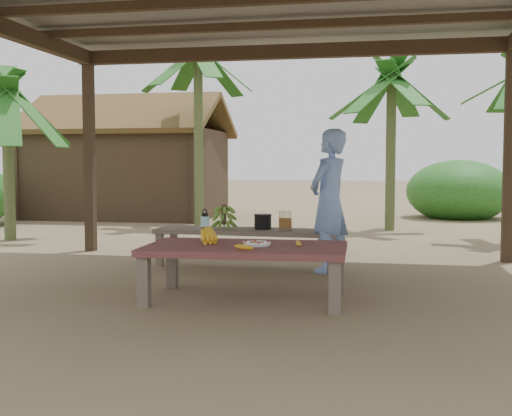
% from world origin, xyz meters
% --- Properties ---
extents(ground, '(80.00, 80.00, 0.00)m').
position_xyz_m(ground, '(0.00, 0.00, 0.00)').
color(ground, brown).
rests_on(ground, ground).
extents(pavilion, '(6.60, 5.60, 2.95)m').
position_xyz_m(pavilion, '(-0.01, -0.01, 2.78)').
color(pavilion, black).
rests_on(pavilion, ground).
extents(work_table, '(1.83, 1.05, 0.50)m').
position_xyz_m(work_table, '(0.03, -0.51, 0.43)').
color(work_table, brown).
rests_on(work_table, ground).
extents(bench, '(2.23, 0.72, 0.45)m').
position_xyz_m(bench, '(-0.34, 1.35, 0.39)').
color(bench, brown).
rests_on(bench, ground).
extents(ripe_banana_bunch, '(0.30, 0.27, 0.17)m').
position_xyz_m(ripe_banana_bunch, '(-0.39, -0.43, 0.58)').
color(ripe_banana_bunch, yellow).
rests_on(ripe_banana_bunch, work_table).
extents(plate, '(0.25, 0.25, 0.04)m').
position_xyz_m(plate, '(0.13, -0.53, 0.52)').
color(plate, white).
rests_on(plate, work_table).
extents(loose_banana_front, '(0.17, 0.09, 0.04)m').
position_xyz_m(loose_banana_front, '(0.08, -0.80, 0.52)').
color(loose_banana_front, yellow).
rests_on(loose_banana_front, work_table).
extents(loose_banana_side, '(0.09, 0.15, 0.04)m').
position_xyz_m(loose_banana_side, '(0.50, -0.45, 0.52)').
color(loose_banana_side, yellow).
rests_on(loose_banana_side, work_table).
extents(water_flask, '(0.08, 0.08, 0.30)m').
position_xyz_m(water_flask, '(-0.43, -0.22, 0.63)').
color(water_flask, '#44CDD5').
rests_on(water_flask, work_table).
extents(green_banana_stalk, '(0.28, 0.28, 0.31)m').
position_xyz_m(green_banana_stalk, '(-0.63, 1.37, 0.60)').
color(green_banana_stalk, '#598C2D').
rests_on(green_banana_stalk, bench).
extents(cooking_pot, '(0.20, 0.20, 0.17)m').
position_xyz_m(cooking_pot, '(-0.16, 1.40, 0.54)').
color(cooking_pot, black).
rests_on(cooking_pot, bench).
extents(skewer_rack, '(0.18, 0.09, 0.24)m').
position_xyz_m(skewer_rack, '(0.13, 1.28, 0.57)').
color(skewer_rack, '#A57F47').
rests_on(skewer_rack, bench).
extents(woman, '(0.62, 0.71, 1.63)m').
position_xyz_m(woman, '(0.65, 1.14, 0.81)').
color(woman, '#7695DF').
rests_on(woman, ground).
extents(hut, '(4.40, 3.43, 2.85)m').
position_xyz_m(hut, '(-4.50, 8.00, 1.10)').
color(hut, black).
rests_on(hut, ground).
extents(banana_plant_n, '(1.80, 1.80, 3.06)m').
position_xyz_m(banana_plant_n, '(1.42, 5.91, 2.58)').
color(banana_plant_n, '#596638').
rests_on(banana_plant_n, ground).
extents(banana_plant_nw, '(1.80, 1.80, 3.67)m').
position_xyz_m(banana_plant_nw, '(-2.28, 6.07, 3.16)').
color(banana_plant_nw, '#596638').
rests_on(banana_plant_nw, ground).
extents(banana_plant_w, '(1.80, 1.80, 2.61)m').
position_xyz_m(banana_plant_w, '(-4.64, 3.23, 2.13)').
color(banana_plant_w, '#596638').
rests_on(banana_plant_w, ground).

